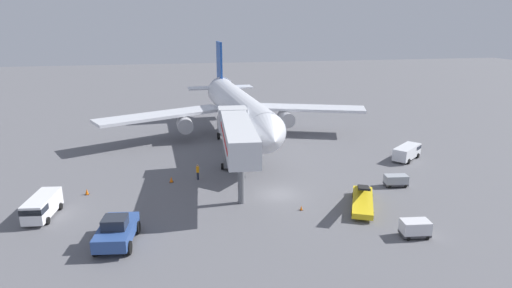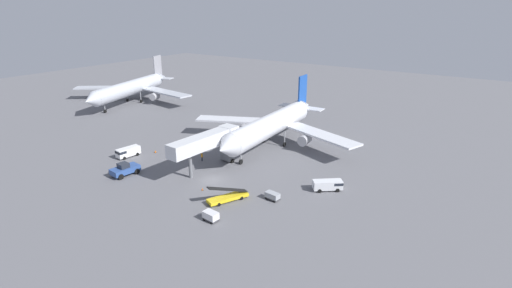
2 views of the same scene
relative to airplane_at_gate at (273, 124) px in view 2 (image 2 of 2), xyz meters
name	(u,v)px [view 2 (image 2 of 2)]	position (x,y,z in m)	size (l,w,h in m)	color
ground_plane	(212,180)	(0.64, -22.97, -5.20)	(300.00, 300.00, 0.00)	slate
airplane_at_gate	(273,124)	(0.00, 0.00, 0.00)	(43.01, 41.41, 14.26)	silver
jet_bridge	(209,142)	(-3.08, -19.27, 0.60)	(4.48, 17.21, 7.72)	silver
pushback_tug	(125,169)	(-15.01, -30.73, -4.01)	(3.56, 5.71, 2.54)	#2D4C8E
belt_loader_truck	(228,197)	(8.22, -27.93, -4.42)	(4.81, 7.35, 3.36)	yellow
service_van_far_left	(128,152)	(-22.46, -24.13, -4.02)	(2.71, 5.37, 2.05)	white
service_van_far_center	(328,185)	(20.76, -14.67, -4.13)	(5.29, 4.77, 1.85)	silver
baggage_cart_far_right	(211,216)	(10.01, -34.50, -4.37)	(2.53, 1.72, 1.49)	#38383D
baggage_cart_outer_right	(272,196)	(14.33, -23.39, -4.47)	(2.65, 1.61, 1.31)	#38383D
ground_crew_worker_foreground	(202,156)	(-7.35, -16.83, -4.22)	(0.38, 0.38, 1.86)	#1E2333
safety_cone_alpha	(191,157)	(-10.42, -17.11, -4.85)	(0.47, 0.47, 0.72)	black
safety_cone_bravo	(155,151)	(-19.35, -19.04, -4.88)	(0.43, 0.43, 0.66)	black
safety_cone_charlie	(202,189)	(2.02, -27.40, -4.97)	(0.31, 0.31, 0.48)	black
airplane_background	(132,88)	(-62.00, 9.87, -0.09)	(43.89, 42.85, 13.87)	#B7BCC6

